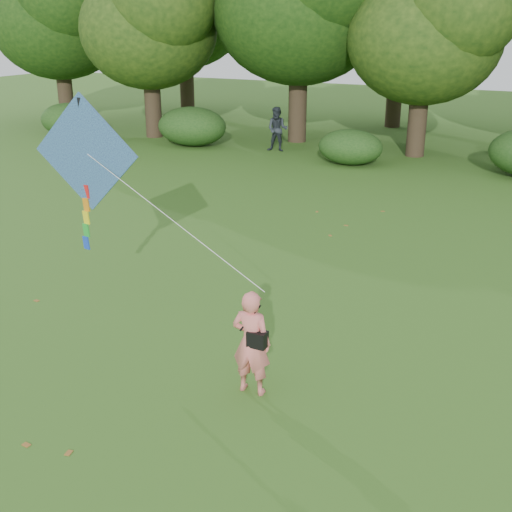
% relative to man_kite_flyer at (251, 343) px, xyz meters
% --- Properties ---
extents(ground, '(100.00, 100.00, 0.00)m').
position_rel_man_kite_flyer_xyz_m(ground, '(-0.06, 0.03, -0.88)').
color(ground, '#265114').
rests_on(ground, ground).
extents(man_kite_flyer, '(0.66, 0.45, 1.75)m').
position_rel_man_kite_flyer_xyz_m(man_kite_flyer, '(0.00, 0.00, 0.00)').
color(man_kite_flyer, '#E8746D').
rests_on(man_kite_flyer, ground).
extents(bystander_left, '(1.08, 0.91, 1.97)m').
position_rel_man_kite_flyer_xyz_m(bystander_left, '(-7.89, 18.34, 0.11)').
color(bystander_left, '#272D34').
rests_on(bystander_left, ground).
extents(crossbody_bag, '(0.43, 0.20, 0.70)m').
position_rel_man_kite_flyer_xyz_m(crossbody_bag, '(0.12, -0.03, 0.12)').
color(crossbody_bag, black).
rests_on(crossbody_bag, ground).
extents(flying_kite, '(5.24, 1.24, 3.00)m').
position_rel_man_kite_flyer_xyz_m(flying_kite, '(-3.89, 1.04, 2.42)').
color(flying_kite, '#254CA0').
rests_on(flying_kite, ground).
extents(shrub_band, '(39.15, 3.22, 1.88)m').
position_rel_man_kite_flyer_xyz_m(shrub_band, '(-0.78, 17.63, -0.02)').
color(shrub_band, '#264919').
rests_on(shrub_band, ground).
extents(fallen_leaves, '(11.08, 14.40, 0.01)m').
position_rel_man_kite_flyer_xyz_m(fallen_leaves, '(-1.44, 4.90, -0.87)').
color(fallen_leaves, brown).
rests_on(fallen_leaves, ground).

